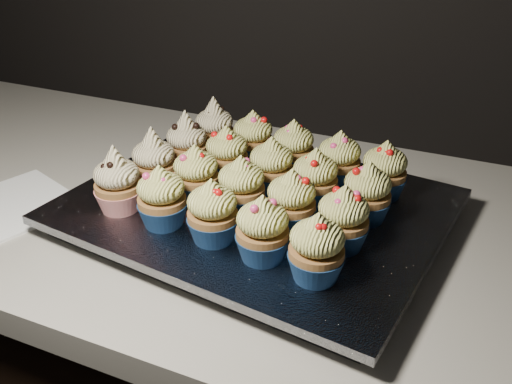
% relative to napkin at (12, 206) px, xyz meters
% --- Properties ---
extents(worktop, '(2.44, 0.64, 0.04)m').
position_rel_napkin_xyz_m(worktop, '(0.55, 0.14, -0.02)').
color(worktop, beige).
rests_on(worktop, cabinet).
extents(napkin, '(0.21, 0.21, 0.00)m').
position_rel_napkin_xyz_m(napkin, '(0.00, 0.00, 0.00)').
color(napkin, white).
rests_on(napkin, worktop).
extents(baking_tray, '(0.49, 0.40, 0.02)m').
position_rel_napkin_xyz_m(baking_tray, '(0.35, 0.10, 0.01)').
color(baking_tray, black).
rests_on(baking_tray, worktop).
extents(foil_lining, '(0.54, 0.44, 0.01)m').
position_rel_napkin_xyz_m(foil_lining, '(0.35, 0.10, 0.03)').
color(foil_lining, silver).
rests_on(foil_lining, baking_tray).
extents(cupcake_0, '(0.06, 0.06, 0.10)m').
position_rel_napkin_xyz_m(cupcake_0, '(0.19, 0.01, 0.07)').
color(cupcake_0, red).
rests_on(cupcake_0, foil_lining).
extents(cupcake_1, '(0.06, 0.06, 0.08)m').
position_rel_napkin_xyz_m(cupcake_1, '(0.26, 0.00, 0.07)').
color(cupcake_1, navy).
rests_on(cupcake_1, foil_lining).
extents(cupcake_2, '(0.06, 0.06, 0.08)m').
position_rel_napkin_xyz_m(cupcake_2, '(0.34, -0.00, 0.07)').
color(cupcake_2, navy).
rests_on(cupcake_2, foil_lining).
extents(cupcake_3, '(0.06, 0.06, 0.08)m').
position_rel_napkin_xyz_m(cupcake_3, '(0.41, -0.01, 0.07)').
color(cupcake_3, navy).
rests_on(cupcake_3, foil_lining).
extents(cupcake_4, '(0.06, 0.06, 0.08)m').
position_rel_napkin_xyz_m(cupcake_4, '(0.47, -0.02, 0.07)').
color(cupcake_4, navy).
rests_on(cupcake_4, foil_lining).
extents(cupcake_5, '(0.06, 0.06, 0.10)m').
position_rel_napkin_xyz_m(cupcake_5, '(0.20, 0.08, 0.07)').
color(cupcake_5, red).
rests_on(cupcake_5, foil_lining).
extents(cupcake_6, '(0.06, 0.06, 0.08)m').
position_rel_napkin_xyz_m(cupcake_6, '(0.27, 0.08, 0.07)').
color(cupcake_6, navy).
rests_on(cupcake_6, foil_lining).
extents(cupcake_7, '(0.06, 0.06, 0.08)m').
position_rel_napkin_xyz_m(cupcake_7, '(0.34, 0.07, 0.07)').
color(cupcake_7, navy).
rests_on(cupcake_7, foil_lining).
extents(cupcake_8, '(0.06, 0.06, 0.08)m').
position_rel_napkin_xyz_m(cupcake_8, '(0.41, 0.06, 0.07)').
color(cupcake_8, navy).
rests_on(cupcake_8, foil_lining).
extents(cupcake_9, '(0.06, 0.06, 0.08)m').
position_rel_napkin_xyz_m(cupcake_9, '(0.48, 0.05, 0.07)').
color(cupcake_9, navy).
rests_on(cupcake_9, foil_lining).
extents(cupcake_10, '(0.06, 0.06, 0.10)m').
position_rel_napkin_xyz_m(cupcake_10, '(0.21, 0.16, 0.07)').
color(cupcake_10, red).
rests_on(cupcake_10, foil_lining).
extents(cupcake_11, '(0.06, 0.06, 0.08)m').
position_rel_napkin_xyz_m(cupcake_11, '(0.28, 0.15, 0.07)').
color(cupcake_11, navy).
rests_on(cupcake_11, foil_lining).
extents(cupcake_12, '(0.06, 0.06, 0.08)m').
position_rel_napkin_xyz_m(cupcake_12, '(0.35, 0.14, 0.07)').
color(cupcake_12, navy).
rests_on(cupcake_12, foil_lining).
extents(cupcake_13, '(0.06, 0.06, 0.08)m').
position_rel_napkin_xyz_m(cupcake_13, '(0.42, 0.13, 0.07)').
color(cupcake_13, navy).
rests_on(cupcake_13, foil_lining).
extents(cupcake_14, '(0.06, 0.06, 0.08)m').
position_rel_napkin_xyz_m(cupcake_14, '(0.49, 0.12, 0.07)').
color(cupcake_14, navy).
rests_on(cupcake_14, foil_lining).
extents(cupcake_15, '(0.06, 0.06, 0.10)m').
position_rel_napkin_xyz_m(cupcake_15, '(0.22, 0.23, 0.07)').
color(cupcake_15, red).
rests_on(cupcake_15, foil_lining).
extents(cupcake_16, '(0.06, 0.06, 0.08)m').
position_rel_napkin_xyz_m(cupcake_16, '(0.29, 0.22, 0.07)').
color(cupcake_16, navy).
rests_on(cupcake_16, foil_lining).
extents(cupcake_17, '(0.06, 0.06, 0.08)m').
position_rel_napkin_xyz_m(cupcake_17, '(0.36, 0.21, 0.07)').
color(cupcake_17, navy).
rests_on(cupcake_17, foil_lining).
extents(cupcake_18, '(0.06, 0.06, 0.08)m').
position_rel_napkin_xyz_m(cupcake_18, '(0.43, 0.20, 0.07)').
color(cupcake_18, navy).
rests_on(cupcake_18, foil_lining).
extents(cupcake_19, '(0.06, 0.06, 0.08)m').
position_rel_napkin_xyz_m(cupcake_19, '(0.50, 0.19, 0.07)').
color(cupcake_19, navy).
rests_on(cupcake_19, foil_lining).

